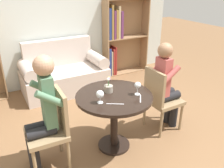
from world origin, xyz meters
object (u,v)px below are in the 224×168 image
couch (64,74)px  wine_glass_right (138,86)px  flower_vase (108,87)px  person_left (42,113)px  bookshelf_right (119,37)px  chair_left (52,127)px  chair_right (160,97)px  wine_glass_left (100,95)px  person_right (166,85)px

couch → wine_glass_right: 2.09m
wine_glass_right → flower_vase: bearing=139.6°
couch → flower_vase: (-0.02, -1.79, 0.47)m
person_left → bookshelf_right: bearing=136.5°
chair_left → chair_right: 1.46m
bookshelf_right → wine_glass_left: bearing=-124.9°
bookshelf_right → person_left: bearing=-135.8°
wine_glass_left → wine_glass_right: 0.47m
wine_glass_right → flower_vase: (-0.26, 0.22, -0.05)m
chair_right → person_left: person_left is taller
bookshelf_right → chair_right: bookshelf_right is taller
couch → wine_glass_left: couch is taller
bookshelf_right → wine_glass_left: size_ratio=10.88×
chair_left → chair_right: size_ratio=1.00×
wine_glass_left → person_right: bearing=6.7°
couch → wine_glass_left: 2.06m
wine_glass_left → wine_glass_right: wine_glass_right is taller
couch → chair_right: 2.01m
person_left → wine_glass_left: 0.63m
chair_right → wine_glass_right: size_ratio=5.79×
chair_right → person_right: size_ratio=0.73×
couch → flower_vase: bearing=-90.5°
couch → chair_right: size_ratio=1.68×
person_left → flower_vase: person_left is taller
flower_vase → chair_left: bearing=-176.0°
chair_right → wine_glass_left: size_ratio=6.18×
person_right → chair_left: bearing=88.2°
chair_left → wine_glass_left: bearing=76.6°
couch → flower_vase: 1.85m
bookshelf_right → person_right: bearing=-103.9°
person_right → chair_right: bearing=90.7°
wine_glass_left → chair_left: bearing=164.3°
bookshelf_right → chair_left: 2.98m
couch → person_right: size_ratio=1.22×
person_left → wine_glass_right: bearing=82.8°
person_right → wine_glass_left: bearing=95.6°
flower_vase → wine_glass_right: bearing=-40.4°
bookshelf_right → chair_left: size_ratio=1.76×
chair_right → wine_glass_left: 1.01m
chair_right → flower_vase: flower_vase is taller
chair_right → person_right: 0.18m
chair_left → flower_vase: 0.77m
couch → chair_right: couch is taller
couch → person_right: person_right is taller
wine_glass_left → wine_glass_right: (0.47, -0.03, 0.01)m
person_right → bookshelf_right: bearing=-14.9°
person_right → flower_vase: size_ratio=6.65×
chair_right → couch: bearing=20.4°
couch → wine_glass_right: couch is taller
chair_right → person_left: bearing=87.9°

